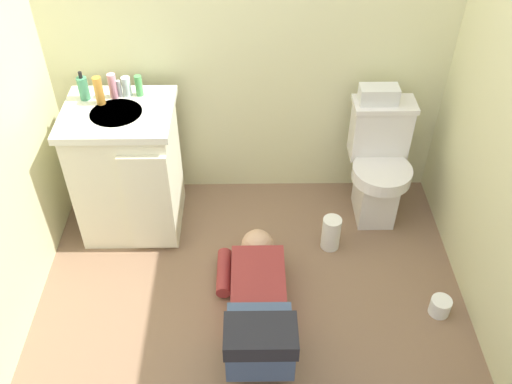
{
  "coord_description": "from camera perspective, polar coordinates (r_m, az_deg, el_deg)",
  "views": [
    {
      "loc": [
        -0.0,
        -1.86,
        2.47
      ],
      "look_at": [
        0.03,
        0.44,
        0.45
      ],
      "focal_mm": 39.33,
      "sensor_mm": 36.0,
      "label": 1
    }
  ],
  "objects": [
    {
      "name": "vanity_cabinet",
      "position": [
        3.34,
        -12.85,
        2.24
      ],
      "size": [
        0.6,
        0.53,
        0.82
      ],
      "color": "beige",
      "rests_on": "ground_plane"
    },
    {
      "name": "person_plumber",
      "position": [
        2.87,
        0.2,
        -11.8
      ],
      "size": [
        0.39,
        1.06,
        0.52
      ],
      "color": "maroon",
      "rests_on": "ground_plane"
    },
    {
      "name": "soap_dispenser",
      "position": [
        3.23,
        -17.15,
        10.07
      ],
      "size": [
        0.06,
        0.06,
        0.17
      ],
      "color": "#428C62",
      "rests_on": "vanity_cabinet"
    },
    {
      "name": "faucet",
      "position": [
        3.21,
        -13.71,
        10.17
      ],
      "size": [
        0.02,
        0.02,
        0.1
      ],
      "primitive_type": "cylinder",
      "color": "silver",
      "rests_on": "vanity_cabinet"
    },
    {
      "name": "paper_towel_roll",
      "position": [
        3.34,
        7.65,
        -4.16
      ],
      "size": [
        0.11,
        0.11,
        0.22
      ],
      "primitive_type": "cylinder",
      "color": "white",
      "rests_on": "ground_plane"
    },
    {
      "name": "toilet",
      "position": [
        3.46,
        12.36,
        2.74
      ],
      "size": [
        0.36,
        0.46,
        0.75
      ],
      "color": "silver",
      "rests_on": "ground_plane"
    },
    {
      "name": "toilet_paper_roll",
      "position": [
        3.19,
        18.23,
        -10.98
      ],
      "size": [
        0.11,
        0.11,
        0.1
      ],
      "primitive_type": "cylinder",
      "color": "white",
      "rests_on": "ground_plane"
    },
    {
      "name": "tissue_box",
      "position": [
        3.28,
        12.38,
        9.66
      ],
      "size": [
        0.22,
        0.11,
        0.1
      ],
      "primitive_type": "cube",
      "color": "silver",
      "rests_on": "toilet"
    },
    {
      "name": "wall_back",
      "position": [
        3.2,
        -0.7,
        17.91
      ],
      "size": [
        2.48,
        0.08,
        2.4
      ],
      "primitive_type": "cube",
      "color": "beige",
      "rests_on": "ground_plane"
    },
    {
      "name": "bottle_pink",
      "position": [
        3.2,
        -14.36,
        10.43
      ],
      "size": [
        0.05,
        0.05,
        0.14
      ],
      "primitive_type": "cylinder",
      "color": "pink",
      "rests_on": "vanity_cabinet"
    },
    {
      "name": "bottle_clear",
      "position": [
        3.21,
        -13.03,
        10.42
      ],
      "size": [
        0.05,
        0.05,
        0.11
      ],
      "primitive_type": "cylinder",
      "color": "silver",
      "rests_on": "vanity_cabinet"
    },
    {
      "name": "ground_plane",
      "position": [
        3.11,
        -0.44,
        -11.97
      ],
      "size": [
        2.82,
        3.08,
        0.04
      ],
      "primitive_type": "cube",
      "color": "#7E5F48"
    },
    {
      "name": "bottle_green",
      "position": [
        3.2,
        -11.82,
        10.54
      ],
      "size": [
        0.04,
        0.04,
        0.12
      ],
      "primitive_type": "cylinder",
      "color": "#499D52",
      "rests_on": "vanity_cabinet"
    },
    {
      "name": "bottle_amber",
      "position": [
        3.16,
        -15.69,
        9.89
      ],
      "size": [
        0.05,
        0.05,
        0.16
      ],
      "primitive_type": "cylinder",
      "color": "#CA8731",
      "rests_on": "vanity_cabinet"
    }
  ]
}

